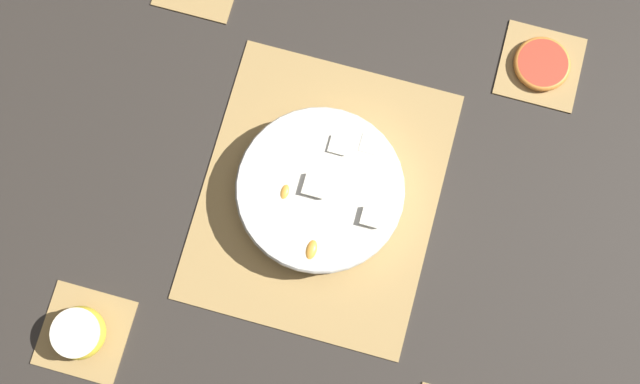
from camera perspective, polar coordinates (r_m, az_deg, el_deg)
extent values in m
plane|color=#2D2823|center=(1.16, 0.00, -0.25)|extent=(6.00, 6.00, 0.00)
cube|color=#A8844C|center=(1.15, 0.00, -0.22)|extent=(0.43, 0.36, 0.01)
cube|color=#3D2D19|center=(1.19, 1.95, 6.78)|extent=(0.01, 0.35, 0.00)
cube|color=#3D2D19|center=(1.17, 1.18, 4.04)|extent=(0.01, 0.35, 0.00)
cube|color=#3D2D19|center=(1.16, 0.40, 1.22)|extent=(0.01, 0.35, 0.00)
cube|color=#3D2D19|center=(1.15, -0.40, -1.65)|extent=(0.01, 0.35, 0.00)
cube|color=#3D2D19|center=(1.14, -1.21, -4.57)|extent=(0.01, 0.35, 0.00)
cube|color=#3D2D19|center=(1.14, -2.04, -7.52)|extent=(0.01, 0.35, 0.00)
cube|color=#A8844C|center=(1.19, -17.50, -10.19)|extent=(0.13, 0.13, 0.01)
cube|color=#3D2D19|center=(1.19, -17.21, -9.21)|extent=(0.00, 0.13, 0.00)
cube|color=#3D2D19|center=(1.19, -17.85, -11.17)|extent=(0.00, 0.13, 0.00)
cube|color=#A8844C|center=(1.26, 16.44, 9.20)|extent=(0.13, 0.13, 0.01)
cube|color=#3D2D19|center=(1.27, 16.82, 10.78)|extent=(0.00, 0.13, 0.00)
cube|color=#3D2D19|center=(1.26, 16.59, 9.75)|extent=(0.00, 0.13, 0.00)
cube|color=#3D2D19|center=(1.25, 16.35, 8.70)|extent=(0.00, 0.13, 0.00)
cube|color=#3D2D19|center=(1.24, 16.11, 7.64)|extent=(0.00, 0.13, 0.00)
cylinder|color=silver|center=(1.12, 0.00, 0.05)|extent=(0.25, 0.25, 0.05)
torus|color=silver|center=(1.10, 0.00, 0.24)|extent=(0.25, 0.25, 0.01)
cylinder|color=#F4EABC|center=(1.12, 4.06, -2.92)|extent=(0.03, 0.03, 0.01)
cylinder|color=#F4EABC|center=(1.11, 2.20, 0.74)|extent=(0.03, 0.03, 0.01)
cylinder|color=#F4EABC|center=(1.10, -0.67, -2.30)|extent=(0.03, 0.03, 0.01)
cylinder|color=#F4EABC|center=(1.14, 2.94, 1.43)|extent=(0.02, 0.02, 0.01)
cylinder|color=#F4EABC|center=(1.12, -4.64, -0.88)|extent=(0.03, 0.03, 0.01)
cylinder|color=#F4EABC|center=(1.14, -0.26, 4.76)|extent=(0.03, 0.03, 0.01)
cylinder|color=#F4EABC|center=(1.13, 4.42, -0.11)|extent=(0.03, 0.03, 0.01)
cylinder|color=#F4EABC|center=(1.14, 0.83, 1.03)|extent=(0.03, 0.03, 0.01)
cube|color=white|center=(1.10, -0.41, 0.42)|extent=(0.03, 0.03, 0.03)
cube|color=white|center=(1.10, 1.29, -1.94)|extent=(0.02, 0.02, 0.02)
cube|color=white|center=(1.12, -3.16, -2.25)|extent=(0.03, 0.03, 0.03)
cube|color=white|center=(1.13, 3.75, 3.50)|extent=(0.03, 0.03, 0.03)
cube|color=white|center=(1.10, 3.82, -2.01)|extent=(0.03, 0.03, 0.03)
cube|color=white|center=(1.10, 1.36, -3.73)|extent=(0.03, 0.03, 0.03)
cube|color=white|center=(1.12, -3.59, 0.85)|extent=(0.02, 0.02, 0.02)
cube|color=white|center=(1.12, 1.36, 3.43)|extent=(0.03, 0.03, 0.03)
cube|color=white|center=(1.14, -0.34, 2.71)|extent=(0.03, 0.03, 0.03)
cube|color=white|center=(1.13, 2.62, -0.95)|extent=(0.02, 0.02, 0.02)
cube|color=white|center=(1.13, 0.09, -4.96)|extent=(0.02, 0.02, 0.02)
ellipsoid|color=#F9A338|center=(1.13, -1.22, -0.98)|extent=(0.03, 0.02, 0.01)
ellipsoid|color=#F9A338|center=(1.10, -2.70, -0.02)|extent=(0.03, 0.02, 0.01)
ellipsoid|color=red|center=(1.14, -1.76, 3.57)|extent=(0.03, 0.02, 0.02)
ellipsoid|color=red|center=(1.13, -4.45, 2.18)|extent=(0.03, 0.02, 0.01)
ellipsoid|color=#F9A338|center=(1.09, -0.66, -4.44)|extent=(0.03, 0.02, 0.02)
ellipsoid|color=red|center=(1.14, 2.74, 2.67)|extent=(0.03, 0.02, 0.01)
ellipsoid|color=gold|center=(1.17, -17.87, -10.17)|extent=(0.08, 0.08, 0.04)
cylinder|color=white|center=(1.15, -18.17, -10.16)|extent=(0.07, 0.07, 0.00)
cylinder|color=red|center=(1.25, 16.56, 9.34)|extent=(0.08, 0.08, 0.01)
torus|color=orange|center=(1.25, 16.56, 9.34)|extent=(0.09, 0.09, 0.01)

